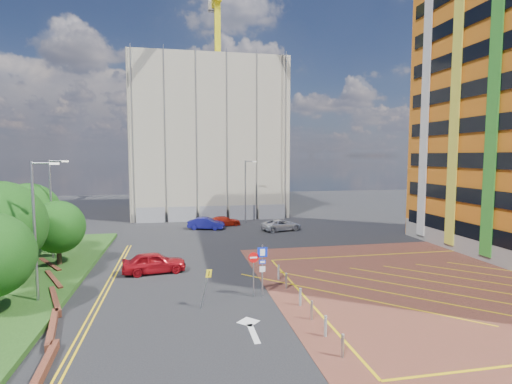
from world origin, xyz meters
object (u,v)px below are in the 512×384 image
object	(u,v)px
car_red_back	(224,221)
lamp_left_far	(52,205)
tree_d	(29,214)
car_silver_back	(281,225)
tree_c	(58,227)
warning_sign	(206,284)
sign_cluster	(259,265)
lamp_left_near	(36,225)
car_red_left	(154,262)
car_blue_back	(206,223)
lamp_back	(246,189)

from	to	relation	value
car_red_back	lamp_left_far	bearing A→B (deg)	119.90
tree_d	car_red_back	bearing A→B (deg)	36.65
car_silver_back	tree_d	bearing A→B (deg)	95.40
tree_c	lamp_left_far	world-z (taller)	lamp_left_far
warning_sign	sign_cluster	bearing A→B (deg)	21.55
lamp_left_near	car_red_left	xyz separation A→B (m)	(6.13, 5.30, -3.88)
tree_c	car_blue_back	xyz separation A→B (m)	(12.19, 14.14, -2.50)
warning_sign	car_blue_back	world-z (taller)	warning_sign
car_blue_back	lamp_left_near	bearing A→B (deg)	171.19
warning_sign	car_red_left	world-z (taller)	warning_sign
lamp_left_far	car_blue_back	bearing A→B (deg)	42.80
warning_sign	car_red_back	size ratio (longest dim) A/B	0.55
car_red_back	car_silver_back	world-z (taller)	car_silver_back
tree_c	car_silver_back	xyz separation A→B (m)	(20.63, 11.67, -2.54)
tree_d	lamp_left_near	distance (m)	11.76
car_red_left	car_silver_back	distance (m)	19.66
lamp_back	tree_d	bearing A→B (deg)	-143.91
car_red_left	car_blue_back	size ratio (longest dim) A/B	1.08
tree_d	car_red_back	world-z (taller)	tree_d
warning_sign	car_silver_back	bearing A→B (deg)	65.28
sign_cluster	car_red_left	bearing A→B (deg)	136.19
tree_c	tree_d	bearing A→B (deg)	135.00
warning_sign	car_silver_back	xyz separation A→B (m)	(10.12, 21.99, -0.78)
tree_d	lamp_left_near	xyz separation A→B (m)	(4.08, -11.00, 0.79)
tree_c	sign_cluster	bearing A→B (deg)	-33.16
tree_d	lamp_back	world-z (taller)	lamp_back
lamp_left_near	car_silver_back	bearing A→B (deg)	45.18
warning_sign	car_red_left	size ratio (longest dim) A/B	0.49
lamp_left_far	car_red_left	world-z (taller)	lamp_left_far
lamp_left_far	car_red_back	distance (m)	21.27
lamp_back	car_red_back	xyz separation A→B (m)	(-3.05, -1.96, -3.77)
tree_c	lamp_back	size ratio (longest dim) A/B	0.61
tree_d	car_blue_back	bearing A→B (deg)	36.26
warning_sign	car_red_back	distance (m)	26.68
lamp_left_near	warning_sign	size ratio (longest dim) A/B	3.55
sign_cluster	car_red_left	world-z (taller)	sign_cluster
tree_c	car_red_back	size ratio (longest dim) A/B	1.20
sign_cluster	tree_c	bearing A→B (deg)	146.84
warning_sign	tree_c	bearing A→B (deg)	135.53
sign_cluster	car_silver_back	bearing A→B (deg)	71.72
lamp_back	car_red_back	size ratio (longest dim) A/B	1.96
tree_d	sign_cluster	size ratio (longest dim) A/B	1.90
tree_d	car_red_back	xyz separation A→B (m)	(17.53, 13.04, -3.28)
lamp_left_far	sign_cluster	bearing A→B (deg)	-36.82
lamp_left_near	sign_cluster	size ratio (longest dim) A/B	2.50
lamp_back	lamp_left_near	bearing A→B (deg)	-122.40
lamp_left_far	car_red_left	size ratio (longest dim) A/B	1.75
car_red_back	car_silver_back	xyz separation A→B (m)	(6.10, -4.37, 0.06)
tree_c	car_blue_back	distance (m)	18.84
car_blue_back	tree_d	bearing A→B (deg)	144.10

